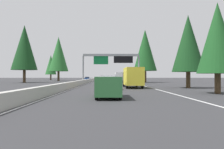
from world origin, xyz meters
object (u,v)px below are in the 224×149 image
sedan_far_right (116,78)px  conifer_right_mid (145,50)px  sign_gantry_overhead (112,60)px  sedan_mid_left (101,78)px  conifer_left_mid (59,54)px  pickup_mid_center (108,83)px  oncoming_near (87,79)px  bus_distant_b (119,76)px  conifer_left_far (51,65)px  conifer_left_near (24,48)px  box_truck_far_left (132,77)px  conifer_right_near (188,43)px  conifer_right_foreground (217,38)px  minivan_near_center (108,86)px

sedan_far_right → conifer_right_mid: 40.93m
sign_gantry_overhead → sedan_mid_left: bearing=4.1°
conifer_left_mid → conifer_right_mid: bearing=-123.0°
pickup_mid_center → conifer_right_mid: conifer_right_mid is taller
sign_gantry_overhead → pickup_mid_center: size_ratio=2.26×
pickup_mid_center → oncoming_near: pickup_mid_center is taller
pickup_mid_center → bus_distant_b: (52.92, -3.99, 0.80)m
bus_distant_b → conifer_left_far: size_ratio=1.03×
conifer_right_mid → conifer_left_near: 32.72m
box_truck_far_left → conifer_right_near: (-0.87, -8.14, 4.94)m
conifer_left_mid → conifer_left_far: conifer_left_mid is taller
sedan_far_right → conifer_right_near: conifer_right_near is taller
oncoming_near → conifer_right_near: (-53.19, -19.72, 5.86)m
sign_gantry_overhead → conifer_left_near: 25.96m
conifer_right_foreground → conifer_right_near: size_ratio=0.85×
conifer_right_near → conifer_left_far: (67.01, 37.37, 0.26)m
box_truck_far_left → conifer_right_foreground: 13.98m
sign_gantry_overhead → conifer_left_far: (50.60, 26.42, 1.52)m
oncoming_near → sedan_far_right: bearing=141.6°
conifer_right_near → conifer_left_far: conifer_left_far is taller
minivan_near_center → conifer_left_mid: (61.08, 17.58, 8.64)m
conifer_right_mid → conifer_left_mid: (18.10, 27.90, 0.69)m
pickup_mid_center → conifer_left_near: (31.80, 22.37, 8.49)m
minivan_near_center → box_truck_far_left: (15.32, -3.67, 0.66)m
conifer_right_foreground → conifer_left_near: 50.41m
sign_gantry_overhead → conifer_right_near: size_ratio=1.18×
box_truck_far_left → oncoming_near: 53.59m
conifer_left_near → conifer_left_mid: conifer_left_mid is taller
oncoming_near → minivan_near_center: bearing=6.7°
box_truck_far_left → pickup_mid_center: bearing=146.0°
bus_distant_b → conifer_right_mid: 22.01m
sign_gantry_overhead → conifer_right_foreground: (-26.83, -10.06, 0.26)m
minivan_near_center → oncoming_near: bearing=6.7°
sedan_far_right → conifer_right_foreground: (-78.52, -7.03, 4.86)m
bus_distant_b → sign_gantry_overhead: bearing=174.4°
sedan_mid_left → box_truck_far_left: bearing=-174.6°
sedan_mid_left → conifer_right_mid: 48.61m
sedan_far_right → conifer_right_near: (-68.10, -7.91, 5.86)m
conifer_right_foreground → conifer_left_near: bearing=41.5°
oncoming_near → conifer_right_foreground: (-63.61, -18.83, 4.86)m
conifer_right_near → minivan_near_center: bearing=140.7°
sedan_mid_left → conifer_right_near: (-74.45, -15.14, 5.86)m
sedan_mid_left → conifer_left_near: 51.67m
sedan_mid_left → conifer_right_foreground: 86.20m
bus_distant_b → conifer_right_mid: size_ratio=0.79×
conifer_left_far → conifer_left_near: bearing=-175.4°
conifer_right_mid → conifer_right_foreground: bearing=-179.1°
bus_distant_b → box_truck_far_left: bearing=179.6°
box_truck_far_left → sedan_mid_left: bearing=5.4°
conifer_right_mid → conifer_left_mid: bearing=57.0°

